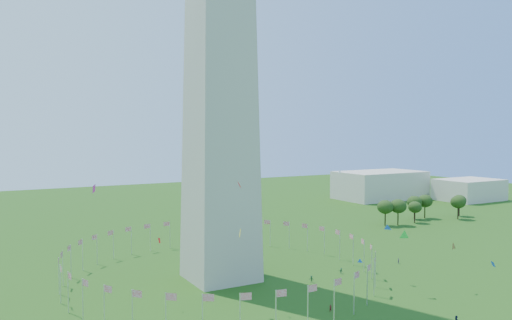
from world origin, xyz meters
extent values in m
cylinder|color=silver|center=(40.00, 50.00, 4.50)|extent=(0.24, 0.24, 9.00)
cylinder|color=silver|center=(39.39, 56.95, 4.50)|extent=(0.24, 0.24, 9.00)
cylinder|color=silver|center=(37.59, 63.68, 4.50)|extent=(0.24, 0.24, 9.00)
cylinder|color=silver|center=(34.64, 70.00, 4.50)|extent=(0.24, 0.24, 9.00)
cylinder|color=silver|center=(30.64, 75.71, 4.50)|extent=(0.24, 0.24, 9.00)
cylinder|color=silver|center=(25.71, 80.64, 4.50)|extent=(0.24, 0.24, 9.00)
cylinder|color=silver|center=(20.00, 84.64, 4.50)|extent=(0.24, 0.24, 9.00)
cylinder|color=silver|center=(13.68, 87.59, 4.50)|extent=(0.24, 0.24, 9.00)
cylinder|color=silver|center=(6.95, 89.39, 4.50)|extent=(0.24, 0.24, 9.00)
cylinder|color=silver|center=(0.00, 90.00, 4.50)|extent=(0.24, 0.24, 9.00)
cylinder|color=silver|center=(-6.95, 89.39, 4.50)|extent=(0.24, 0.24, 9.00)
cylinder|color=silver|center=(-13.68, 87.59, 4.50)|extent=(0.24, 0.24, 9.00)
cylinder|color=silver|center=(-20.00, 84.64, 4.50)|extent=(0.24, 0.24, 9.00)
cylinder|color=silver|center=(-25.71, 80.64, 4.50)|extent=(0.24, 0.24, 9.00)
cylinder|color=silver|center=(-30.64, 75.71, 4.50)|extent=(0.24, 0.24, 9.00)
cylinder|color=silver|center=(-34.64, 70.00, 4.50)|extent=(0.24, 0.24, 9.00)
cylinder|color=silver|center=(-37.59, 63.68, 4.50)|extent=(0.24, 0.24, 9.00)
cylinder|color=silver|center=(-39.39, 56.95, 4.50)|extent=(0.24, 0.24, 9.00)
cylinder|color=silver|center=(-40.00, 50.00, 4.50)|extent=(0.24, 0.24, 9.00)
cylinder|color=silver|center=(-39.39, 43.05, 4.50)|extent=(0.24, 0.24, 9.00)
cylinder|color=silver|center=(-37.59, 36.32, 4.50)|extent=(0.24, 0.24, 9.00)
cylinder|color=silver|center=(-34.64, 30.00, 4.50)|extent=(0.24, 0.24, 9.00)
cylinder|color=silver|center=(-30.64, 24.29, 4.50)|extent=(0.24, 0.24, 9.00)
cylinder|color=silver|center=(-25.71, 19.36, 4.50)|extent=(0.24, 0.24, 9.00)
cylinder|color=silver|center=(-20.00, 15.36, 4.50)|extent=(0.24, 0.24, 9.00)
cylinder|color=silver|center=(-13.68, 12.41, 4.50)|extent=(0.24, 0.24, 9.00)
cylinder|color=silver|center=(-6.95, 10.61, 4.50)|extent=(0.24, 0.24, 9.00)
cylinder|color=silver|center=(0.00, 10.00, 4.50)|extent=(0.24, 0.24, 9.00)
cylinder|color=silver|center=(6.95, 10.61, 4.50)|extent=(0.24, 0.24, 9.00)
cylinder|color=silver|center=(13.68, 12.41, 4.50)|extent=(0.24, 0.24, 9.00)
cylinder|color=silver|center=(20.00, 15.36, 4.50)|extent=(0.24, 0.24, 9.00)
cylinder|color=silver|center=(25.71, 19.36, 4.50)|extent=(0.24, 0.24, 9.00)
cylinder|color=silver|center=(30.64, 24.29, 4.50)|extent=(0.24, 0.24, 9.00)
cylinder|color=silver|center=(34.64, 30.00, 4.50)|extent=(0.24, 0.24, 9.00)
cylinder|color=silver|center=(37.59, 36.32, 4.50)|extent=(0.24, 0.24, 9.00)
cylinder|color=silver|center=(39.39, 43.05, 4.50)|extent=(0.24, 0.24, 9.00)
cube|color=beige|center=(150.00, 150.00, 8.00)|extent=(50.00, 30.00, 16.00)
cube|color=beige|center=(190.00, 120.00, 6.00)|extent=(35.00, 25.00, 12.00)
imported|color=#1D2043|center=(28.19, -2.01, 0.89)|extent=(1.39, 1.80, 1.79)
imported|color=#183D23|center=(19.09, 35.47, 0.89)|extent=(1.18, 1.32, 1.78)
imported|color=#581416|center=(10.31, 16.10, 0.77)|extent=(0.59, 0.41, 1.55)
imported|color=#183C26|center=(30.90, 38.00, 0.76)|extent=(1.04, 0.67, 1.52)
imported|color=#38194B|center=(52.40, 38.00, 0.79)|extent=(0.65, 0.69, 1.58)
plane|color=blue|center=(36.93, 26.74, 14.06)|extent=(1.34, 2.37, 2.16)
plane|color=#CC2699|center=(-36.36, 29.15, 28.10)|extent=(0.30, 1.92, 1.90)
plane|color=red|center=(-20.60, 38.26, 14.67)|extent=(1.19, 0.81, 1.37)
plane|color=red|center=(-4.60, 30.19, 27.11)|extent=(1.80, 0.87, 1.58)
plane|color=yellow|center=(27.07, 52.72, 26.43)|extent=(0.63, 1.00, 1.18)
plane|color=blue|center=(34.92, -5.14, 12.21)|extent=(0.83, 1.52, 1.29)
plane|color=blue|center=(31.45, 30.96, 5.00)|extent=(1.12, 1.13, 1.36)
plane|color=yellow|center=(-6.65, 25.96, 17.13)|extent=(1.71, 0.96, 1.87)
plane|color=white|center=(32.75, 41.39, 27.82)|extent=(1.03, 0.33, 0.98)
plane|color=orange|center=(45.67, 13.17, 10.89)|extent=(1.84, 0.72, 1.78)
plane|color=green|center=(33.51, 17.61, 14.05)|extent=(2.48, 1.37, 2.80)
ellipsoid|color=#2B4D19|center=(91.57, 84.53, 5.28)|extent=(6.76, 6.76, 10.56)
ellipsoid|color=#2B4D19|center=(97.05, 82.75, 5.40)|extent=(6.91, 6.91, 10.79)
ellipsoid|color=#2B4D19|center=(107.64, 83.47, 4.53)|extent=(5.80, 5.80, 9.07)
ellipsoid|color=#2B4D19|center=(114.14, 89.81, 5.17)|extent=(6.62, 6.62, 10.35)
ellipsoid|color=#2B4D19|center=(120.30, 89.41, 5.25)|extent=(6.72, 6.72, 10.50)
ellipsoid|color=#2B4D19|center=(131.21, 80.35, 5.19)|extent=(6.65, 6.65, 10.39)
ellipsoid|color=#2B4D19|center=(138.73, 85.72, 4.86)|extent=(6.22, 6.22, 9.73)
camera|label=1|loc=(-55.51, -68.54, 38.83)|focal=35.00mm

